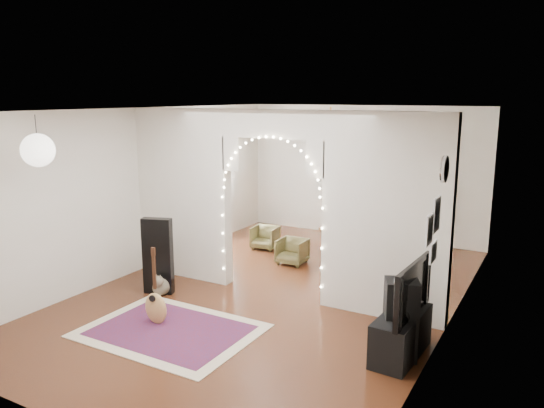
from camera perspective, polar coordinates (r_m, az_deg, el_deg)
The scene contains 25 objects.
floor at distance 8.03m, azimuth 0.22°, elevation -9.50°, with size 7.50×7.50×0.00m, color black.
ceiling at distance 7.50m, azimuth 0.23°, elevation 10.14°, with size 5.00×7.50×0.02m, color white.
wall_back at distance 11.03m, azimuth 9.75°, elevation 3.40°, with size 5.00×0.02×2.70m, color silver.
wall_front at distance 4.85m, azimuth -22.10°, elevation -7.84°, with size 5.00×0.02×2.70m, color silver.
wall_left at distance 9.11m, azimuth -13.66°, elevation 1.53°, with size 0.02×7.50×2.70m, color silver.
wall_right at distance 6.82m, azimuth 18.91°, elevation -2.09°, with size 0.02×7.50×2.70m, color silver.
divider_wall at distance 7.64m, azimuth 0.22°, elevation 0.53°, with size 5.00×0.20×2.70m.
fairy_lights at distance 7.50m, azimuth -0.26°, elevation 1.30°, with size 1.64×0.04×1.60m, color #FFEABF, non-canonical shape.
window at distance 10.44m, azimuth -6.85°, elevation 3.86°, with size 0.04×1.20×1.40m, color white.
wall_clock at distance 6.11m, azimuth 18.13°, elevation 3.58°, with size 0.31×0.31×0.03m, color white.
picture_frames at distance 5.84m, azimuth 16.98°, elevation -2.71°, with size 0.02×0.50×0.70m, color white, non-canonical shape.
paper_lantern at distance 6.95m, azimuth -23.87°, elevation 5.32°, with size 0.40×0.40×0.40m, color white.
ceiling_fan at distance 9.31m, azimuth 6.29°, elevation 8.51°, with size 1.10×1.10×0.30m, color gold, non-canonical shape.
area_rug at distance 6.93m, azimuth -10.87°, elevation -13.21°, with size 2.10×1.59×0.02m, color maroon.
guitar_case at distance 8.02m, azimuth -12.18°, elevation -5.50°, with size 0.44×0.15×1.14m, color black.
acoustic_guitar at distance 7.03m, azimuth -12.44°, elevation -9.63°, with size 0.36×0.18×0.87m.
tabby_cat at distance 8.06m, azimuth -11.73°, elevation -8.55°, with size 0.34×0.55×0.36m.
floor_speaker at distance 6.16m, azimuth 13.66°, elevation -12.02°, with size 0.45×0.43×0.92m.
media_console at distance 6.30m, azimuth 13.71°, elevation -13.54°, with size 0.40×1.00×0.50m, color black.
tv at distance 6.09m, azimuth 13.96°, elevation -8.76°, with size 1.07×0.14×0.62m, color black.
bookcase at distance 10.83m, azimuth 10.28°, elevation 0.15°, with size 1.51×0.38×1.55m, color beige.
dining_table at distance 8.84m, azimuth 9.70°, elevation -3.04°, with size 1.30×0.97×0.76m.
flower_vase at distance 8.80m, azimuth 9.74°, elevation -1.98°, with size 0.18×0.18×0.19m, color silver.
dining_chair_left at distance 10.19m, azimuth -0.75°, elevation -3.61°, with size 0.47×0.48×0.44m, color brown.
dining_chair_right at distance 9.28m, azimuth 2.18°, elevation -5.11°, with size 0.48×0.49×0.45m, color brown.
Camera 1 is at (3.64, -6.55, 2.89)m, focal length 35.00 mm.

